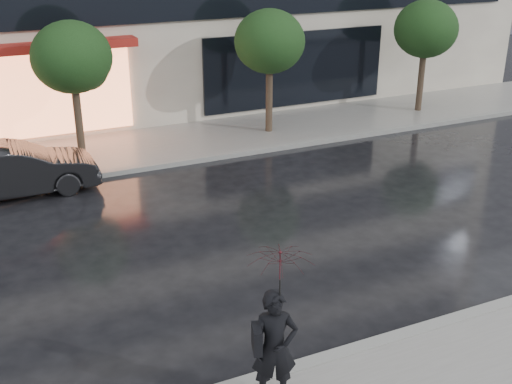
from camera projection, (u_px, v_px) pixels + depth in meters
ground at (362, 311)px, 11.40m from camera, size 120.00×120.00×0.00m
sidewalk_far at (179, 143)px, 19.95m from camera, size 60.00×3.50×0.12m
curb_near at (396, 338)px, 10.54m from camera, size 60.00×0.25×0.14m
curb_far at (198, 160)px, 18.49m from camera, size 60.00×0.25×0.14m
tree_mid_west at (74, 60)px, 17.52m from camera, size 2.20×2.20×3.99m
tree_mid_east at (271, 44)px, 19.84m from camera, size 2.20×2.20×3.99m
tree_far_east at (427, 31)px, 22.16m from camera, size 2.20×2.20×3.99m
parked_car at (15, 170)px, 16.04m from camera, size 4.01×1.41×1.32m
pedestrian_with_umbrella at (278, 307)px, 8.55m from camera, size 1.13×1.14×2.39m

